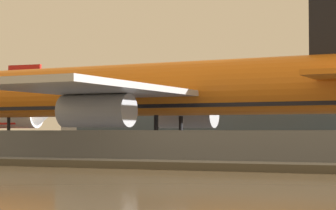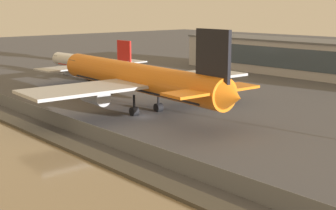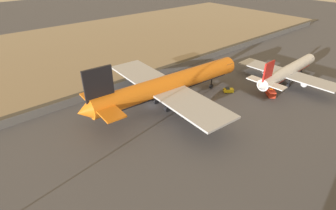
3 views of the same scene
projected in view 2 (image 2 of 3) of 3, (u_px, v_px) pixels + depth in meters
ground_plane at (143, 117)px, 89.15m from camera, size 500.00×500.00×0.00m
shoreline_seawall at (45, 135)px, 75.73m from camera, size 320.00×3.00×0.50m
perimeter_fence at (69, 124)px, 78.46m from camera, size 280.00×0.10×2.51m
cargo_jet_orange at (138, 79)px, 92.71m from camera, size 56.93×48.64×17.23m
passenger_jet_white_red at (92, 64)px, 133.56m from camera, size 39.91×34.02×12.04m
baggage_tug at (109, 90)px, 113.26m from camera, size 3.54×3.15×1.80m
ops_van at (122, 80)px, 126.12m from camera, size 5.13×5.20×2.48m
terminal_building at (331, 60)px, 136.42m from camera, size 102.29×17.47×10.71m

